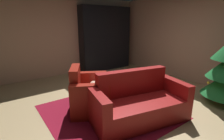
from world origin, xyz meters
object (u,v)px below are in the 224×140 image
at_px(bookshelf_unit, 109,39).
at_px(couch_red, 139,104).
at_px(armchair_red, 89,95).
at_px(book_stack_on_table, 111,84).
at_px(coffee_table, 109,89).
at_px(bottle_on_table, 115,79).

bearing_deg(bookshelf_unit, couch_red, -26.16).
bearing_deg(armchair_red, couch_red, 33.12).
xyz_separation_m(armchair_red, book_stack_on_table, (0.24, 0.37, 0.22)).
bearing_deg(book_stack_on_table, armchair_red, -122.57).
relative_size(armchair_red, coffee_table, 1.58).
distance_m(book_stack_on_table, bottle_on_table, 0.21).
distance_m(armchair_red, book_stack_on_table, 0.49).
relative_size(bookshelf_unit, bottle_on_table, 7.61).
xyz_separation_m(bookshelf_unit, couch_red, (3.31, -1.63, -0.82)).
relative_size(armchair_red, bottle_on_table, 3.92).
bearing_deg(couch_red, bottle_on_table, -179.31).
bearing_deg(coffee_table, couch_red, 17.10).
distance_m(armchair_red, coffee_table, 0.43).
height_order(bookshelf_unit, couch_red, bookshelf_unit).
bearing_deg(couch_red, book_stack_on_table, -163.13).
xyz_separation_m(couch_red, coffee_table, (-0.65, -0.20, 0.13)).
bearing_deg(bottle_on_table, coffee_table, -67.97).
height_order(bookshelf_unit, coffee_table, bookshelf_unit).
xyz_separation_m(armchair_red, couch_red, (0.86, 0.56, -0.02)).
bearing_deg(armchair_red, bottle_on_table, 76.48).
xyz_separation_m(bookshelf_unit, bottle_on_table, (2.58, -1.63, -0.53)).
xyz_separation_m(armchair_red, bottle_on_table, (0.13, 0.55, 0.27)).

